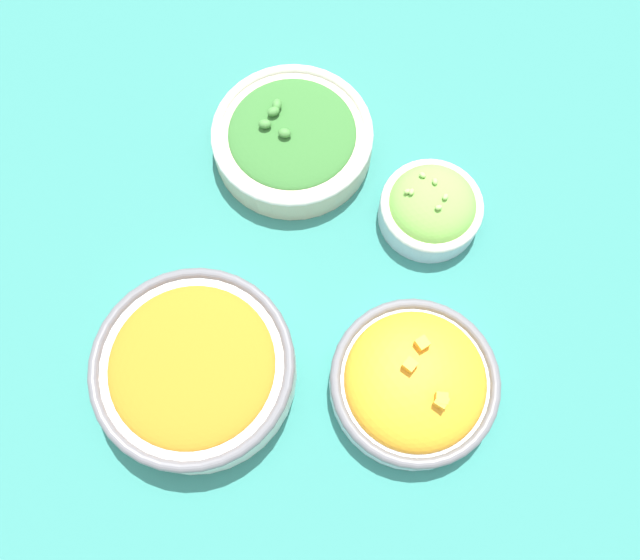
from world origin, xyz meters
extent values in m
plane|color=#337F75|center=(0.00, 0.00, 0.00)|extent=(3.00, 3.00, 0.00)
cylinder|color=silver|center=(0.13, -0.11, 0.03)|extent=(0.22, 0.22, 0.05)
torus|color=slate|center=(0.13, -0.11, 0.05)|extent=(0.22, 0.22, 0.01)
ellipsoid|color=orange|center=(0.13, -0.11, 0.05)|extent=(0.18, 0.18, 0.02)
cylinder|color=silver|center=(0.09, 0.13, 0.02)|extent=(0.19, 0.19, 0.03)
torus|color=slate|center=(0.09, 0.13, 0.03)|extent=(0.19, 0.19, 0.01)
ellipsoid|color=orange|center=(0.09, 0.13, 0.03)|extent=(0.16, 0.16, 0.06)
cube|color=#F4A828|center=(0.11, 0.16, 0.07)|extent=(0.01, 0.01, 0.01)
cube|color=#F4A828|center=(0.06, 0.13, 0.07)|extent=(0.02, 0.02, 0.01)
cube|color=#F4A828|center=(0.08, 0.12, 0.07)|extent=(0.02, 0.02, 0.01)
cube|color=#F4A828|center=(0.11, 0.16, 0.07)|extent=(0.02, 0.02, 0.01)
cylinder|color=#B2C1CC|center=(-0.12, 0.11, 0.02)|extent=(0.13, 0.13, 0.03)
torus|color=silver|center=(-0.12, 0.11, 0.03)|extent=(0.13, 0.13, 0.01)
ellipsoid|color=#7ABC4C|center=(-0.12, 0.11, 0.03)|extent=(0.11, 0.11, 0.06)
ellipsoid|color=#99D166|center=(-0.11, 0.12, 0.07)|extent=(0.01, 0.01, 0.01)
ellipsoid|color=#99D166|center=(-0.14, 0.11, 0.07)|extent=(0.01, 0.01, 0.01)
ellipsoid|color=#99D166|center=(-0.14, 0.09, 0.06)|extent=(0.01, 0.01, 0.01)
ellipsoid|color=#99D166|center=(-0.12, 0.08, 0.06)|extent=(0.01, 0.01, 0.01)
ellipsoid|color=#99D166|center=(-0.12, 0.12, 0.07)|extent=(0.01, 0.01, 0.01)
ellipsoid|color=#99D166|center=(-0.12, 0.08, 0.06)|extent=(0.01, 0.01, 0.01)
cylinder|color=beige|center=(-0.18, -0.08, 0.02)|extent=(0.20, 0.20, 0.04)
torus|color=silver|center=(-0.18, -0.08, 0.04)|extent=(0.20, 0.20, 0.01)
ellipsoid|color=#387533|center=(-0.18, -0.08, 0.04)|extent=(0.16, 0.16, 0.02)
ellipsoid|color=#47893D|center=(-0.20, -0.10, 0.06)|extent=(0.02, 0.01, 0.01)
ellipsoid|color=#47893D|center=(-0.17, -0.11, 0.06)|extent=(0.01, 0.02, 0.01)
ellipsoid|color=#47893D|center=(-0.19, -0.10, 0.06)|extent=(0.02, 0.02, 0.01)
ellipsoid|color=#47893D|center=(-0.17, -0.08, 0.06)|extent=(0.01, 0.02, 0.01)
camera|label=1|loc=(0.23, 0.05, 0.72)|focal=35.00mm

